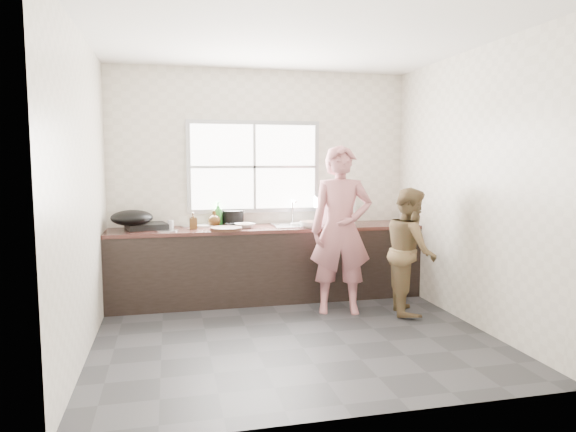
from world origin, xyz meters
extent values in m
cube|color=#28282B|center=(0.00, 0.00, -0.01)|extent=(3.60, 3.20, 0.01)
cube|color=silver|center=(0.00, 0.00, 2.71)|extent=(3.60, 3.20, 0.01)
cube|color=beige|center=(0.00, 1.60, 1.35)|extent=(3.60, 0.01, 2.70)
cube|color=beige|center=(-1.80, 0.00, 1.35)|extent=(0.01, 3.20, 2.70)
cube|color=silver|center=(1.80, 0.00, 1.35)|extent=(0.01, 3.20, 2.70)
cube|color=silver|center=(0.00, -1.60, 1.35)|extent=(3.60, 0.01, 2.70)
cube|color=black|center=(0.00, 1.29, 0.41)|extent=(3.60, 0.62, 0.82)
cube|color=#341A15|center=(0.00, 1.29, 0.84)|extent=(3.60, 0.64, 0.04)
cube|color=silver|center=(0.35, 1.29, 0.86)|extent=(0.55, 0.45, 0.02)
cylinder|color=silver|center=(0.35, 1.49, 1.01)|extent=(0.02, 0.02, 0.30)
cube|color=#9EA0A5|center=(-0.10, 1.59, 1.55)|extent=(1.60, 0.05, 1.10)
cube|color=white|center=(-0.10, 1.57, 1.55)|extent=(1.50, 0.01, 1.00)
imported|color=#AD686B|center=(0.67, 0.61, 0.83)|extent=(0.69, 0.53, 1.67)
imported|color=brown|center=(1.39, 0.42, 0.67)|extent=(0.66, 0.76, 1.34)
cylinder|color=black|center=(-0.50, 1.08, 0.88)|extent=(0.46, 0.46, 0.04)
cube|color=#A7ABAE|center=(-0.39, 1.34, 0.90)|extent=(0.21, 0.16, 0.01)
imported|color=white|center=(-0.27, 1.24, 0.89)|extent=(0.28, 0.28, 0.05)
imported|color=silver|center=(0.46, 1.08, 0.89)|extent=(0.25, 0.25, 0.06)
imported|color=white|center=(0.33, 1.22, 0.89)|extent=(0.18, 0.18, 0.05)
cylinder|color=black|center=(-0.37, 1.52, 0.95)|extent=(0.27, 0.27, 0.18)
cylinder|color=white|center=(-0.70, 1.48, 0.87)|extent=(0.27, 0.27, 0.02)
imported|color=#2B842E|center=(-0.55, 1.52, 1.00)|extent=(0.14, 0.14, 0.28)
imported|color=#462C11|center=(-0.85, 1.28, 0.95)|extent=(0.08, 0.08, 0.17)
imported|color=#3D270F|center=(-0.60, 1.45, 0.95)|extent=(0.14, 0.14, 0.17)
cylinder|color=silver|center=(-1.10, 1.40, 0.91)|extent=(0.07, 0.07, 0.09)
cube|color=black|center=(-1.36, 1.43, 0.89)|extent=(0.51, 0.51, 0.06)
ellipsoid|color=black|center=(-1.51, 1.27, 1.00)|extent=(0.49, 0.49, 0.17)
cube|color=silver|center=(0.81, 1.28, 1.03)|extent=(0.49, 0.38, 0.34)
cylinder|color=#AEAFB5|center=(-1.13, 1.16, 0.87)|extent=(0.26, 0.26, 0.01)
cylinder|color=silver|center=(-0.85, 1.52, 0.87)|extent=(0.33, 0.33, 0.01)
camera|label=1|loc=(-1.10, -4.53, 1.62)|focal=32.00mm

